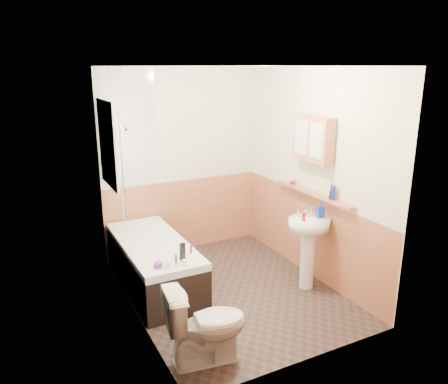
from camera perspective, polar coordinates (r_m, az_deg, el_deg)
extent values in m
plane|color=#2D2320|center=(5.17, 0.77, -12.75)|extent=(2.80, 2.80, 0.00)
plane|color=white|center=(4.53, 0.90, 16.14)|extent=(2.80, 2.80, 0.00)
cube|color=beige|center=(5.95, -5.53, 3.92)|extent=(2.20, 0.02, 2.50)
cube|color=beige|center=(3.58, 11.47, -4.64)|extent=(2.20, 0.02, 2.50)
cube|color=beige|center=(4.32, -12.32, -1.07)|extent=(0.02, 2.80, 2.50)
cube|color=beige|center=(5.30, 11.52, 2.15)|extent=(0.02, 2.80, 2.50)
cube|color=#BC724D|center=(5.51, 10.91, -5.47)|extent=(0.01, 2.80, 1.00)
cube|color=#BC724D|center=(3.92, 10.64, -14.86)|extent=(2.20, 0.01, 1.00)
cube|color=#BC724D|center=(6.13, -5.27, -2.98)|extent=(2.20, 0.01, 1.00)
cube|color=white|center=(4.32, -12.04, -1.03)|extent=(0.01, 2.80, 2.50)
cube|color=white|center=(5.62, -12.53, 8.08)|extent=(0.75, 0.01, 1.50)
cube|color=white|center=(5.14, -14.88, 6.08)|extent=(0.03, 0.79, 0.99)
cube|color=white|center=(5.14, -14.75, 6.09)|extent=(0.01, 0.70, 0.90)
cube|color=white|center=(5.14, -14.74, 6.09)|extent=(0.01, 0.04, 0.90)
cube|color=black|center=(5.25, -9.11, -9.62)|extent=(0.70, 1.68, 0.48)
cube|color=white|center=(5.13, -9.25, -6.82)|extent=(0.70, 1.68, 0.08)
cube|color=white|center=(5.14, -9.24, -6.92)|extent=(0.56, 1.54, 0.04)
cylinder|color=silver|center=(4.45, -6.31, -8.88)|extent=(0.04, 0.04, 0.14)
sphere|color=silver|center=(4.43, -7.40, -9.43)|extent=(0.06, 0.06, 0.06)
sphere|color=silver|center=(4.49, -5.22, -9.02)|extent=(0.06, 0.06, 0.06)
cylinder|color=silver|center=(4.68, -13.19, 3.31)|extent=(0.02, 0.02, 1.19)
cylinder|color=silver|center=(4.83, -12.78, -3.03)|extent=(0.04, 0.04, 0.02)
cylinder|color=silver|center=(4.60, -13.63, 9.97)|extent=(0.04, 0.04, 0.02)
cylinder|color=silver|center=(4.62, -12.90, 8.19)|extent=(0.07, 0.08, 0.09)
imported|color=white|center=(3.94, -2.35, -16.94)|extent=(0.77, 0.50, 0.70)
cylinder|color=white|center=(5.19, 10.82, -8.68)|extent=(0.16, 0.16, 0.69)
ellipsoid|color=white|center=(5.02, 11.08, -4.08)|extent=(0.50, 0.40, 0.13)
cylinder|color=silver|center=(5.01, 9.60, -2.80)|extent=(0.03, 0.03, 0.08)
cylinder|color=silver|center=(5.12, 11.34, -2.47)|extent=(0.03, 0.03, 0.08)
cylinder|color=silver|center=(5.04, 10.63, -2.38)|extent=(0.02, 0.11, 0.09)
cube|color=#BC724D|center=(5.22, 11.50, -0.17)|extent=(0.10, 1.33, 0.03)
cube|color=#BC724D|center=(5.08, 11.62, 6.81)|extent=(0.14, 0.57, 0.52)
cube|color=silver|center=(4.93, 11.96, 6.51)|extent=(0.01, 0.22, 0.39)
cube|color=silver|center=(5.14, 10.04, 7.01)|extent=(0.01, 0.22, 0.39)
cylinder|color=navy|center=(4.94, 14.07, -0.10)|extent=(0.07, 0.07, 0.17)
cone|color=black|center=(4.96, 13.83, 0.39)|extent=(0.05, 0.05, 0.24)
cylinder|color=maroon|center=(5.52, 8.99, 1.22)|extent=(0.08, 0.08, 0.04)
imported|color=#19339E|center=(5.04, 12.41, -2.81)|extent=(0.11, 0.19, 0.08)
cylinder|color=maroon|center=(4.88, 10.37, -3.20)|extent=(0.04, 0.04, 0.10)
cube|color=black|center=(4.58, -5.44, -7.75)|extent=(0.06, 0.05, 0.19)
cylinder|color=purple|center=(4.47, -8.59, -9.43)|extent=(0.11, 0.11, 0.05)
cylinder|color=maroon|center=(4.76, -4.33, -7.45)|extent=(0.03, 0.03, 0.08)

